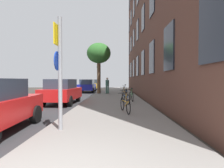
# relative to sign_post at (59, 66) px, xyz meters

# --- Properties ---
(ground_plane) EXTENTS (41.80, 41.80, 0.00)m
(ground_plane) POSITION_rel_sign_post_xyz_m (-1.91, 11.90, -2.01)
(ground_plane) COLOR #332D28
(road_asphalt) EXTENTS (7.00, 38.00, 0.01)m
(road_asphalt) POSITION_rel_sign_post_xyz_m (-4.01, 11.90, -2.00)
(road_asphalt) COLOR #2D2D30
(road_asphalt) RESTS_ON ground
(sidewalk) EXTENTS (4.20, 38.00, 0.12)m
(sidewalk) POSITION_rel_sign_post_xyz_m (1.59, 11.90, -1.95)
(sidewalk) COLOR gray
(sidewalk) RESTS_ON ground
(building_facade) EXTENTS (0.56, 27.00, 15.21)m
(building_facade) POSITION_rel_sign_post_xyz_m (4.18, 11.40, 5.61)
(building_facade) COLOR #513328
(building_facade) RESTS_ON ground
(sign_post) EXTENTS (0.16, 0.60, 3.32)m
(sign_post) POSITION_rel_sign_post_xyz_m (0.00, 0.00, 0.00)
(sign_post) COLOR gray
(sign_post) RESTS_ON sidewalk
(traffic_light) EXTENTS (0.43, 0.24, 3.62)m
(traffic_light) POSITION_rel_sign_post_xyz_m (-0.15, 15.80, 0.59)
(traffic_light) COLOR black
(traffic_light) RESTS_ON sidewalk
(tree_near) EXTENTS (2.56, 2.56, 5.43)m
(tree_near) POSITION_rel_sign_post_xyz_m (-0.08, 14.64, 2.36)
(tree_near) COLOR brown
(tree_near) RESTS_ON sidewalk
(bicycle_0) EXTENTS (0.50, 1.69, 0.93)m
(bicycle_0) POSITION_rel_sign_post_xyz_m (2.10, 2.93, -1.52)
(bicycle_0) COLOR black
(bicycle_0) RESTS_ON sidewalk
(bicycle_1) EXTENTS (0.54, 1.54, 0.90)m
(bicycle_1) POSITION_rel_sign_post_xyz_m (2.31, 6.02, -1.54)
(bicycle_1) COLOR black
(bicycle_1) RESTS_ON sidewalk
(bicycle_2) EXTENTS (0.42, 1.66, 0.92)m
(bicycle_2) POSITION_rel_sign_post_xyz_m (2.79, 7.53, -1.53)
(bicycle_2) COLOR black
(bicycle_2) RESTS_ON sidewalk
(bicycle_3) EXTENTS (0.42, 1.59, 0.90)m
(bicycle_3) POSITION_rel_sign_post_xyz_m (2.42, 10.64, -1.54)
(bicycle_3) COLOR black
(bicycle_3) RESTS_ON sidewalk
(bicycle_4) EXTENTS (0.45, 1.67, 0.99)m
(bicycle_4) POSITION_rel_sign_post_xyz_m (2.70, 13.87, -1.50)
(bicycle_4) COLOR black
(bicycle_4) RESTS_ON sidewalk
(pedestrian_0) EXTENTS (0.41, 0.41, 1.70)m
(pedestrian_0) POSITION_rel_sign_post_xyz_m (0.84, 14.50, -0.91)
(pedestrian_0) COLOR #33594C
(pedestrian_0) RESTS_ON sidewalk
(car_1) EXTENTS (1.92, 3.96, 1.62)m
(car_1) POSITION_rel_sign_post_xyz_m (-1.82, 6.65, -1.17)
(car_1) COLOR red
(car_1) RESTS_ON road_asphalt
(car_2) EXTENTS (1.88, 4.35, 1.62)m
(car_2) POSITION_rel_sign_post_xyz_m (-1.81, 17.96, -1.16)
(car_2) COLOR navy
(car_2) RESTS_ON road_asphalt
(car_3) EXTENTS (1.87, 3.97, 1.62)m
(car_3) POSITION_rel_sign_post_xyz_m (-1.76, 24.11, -1.17)
(car_3) COLOR orange
(car_3) RESTS_ON road_asphalt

